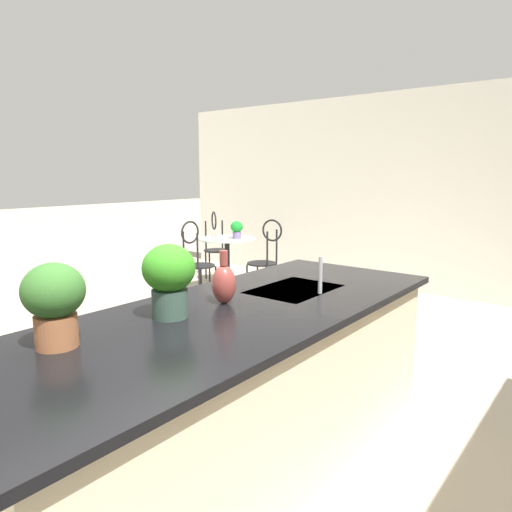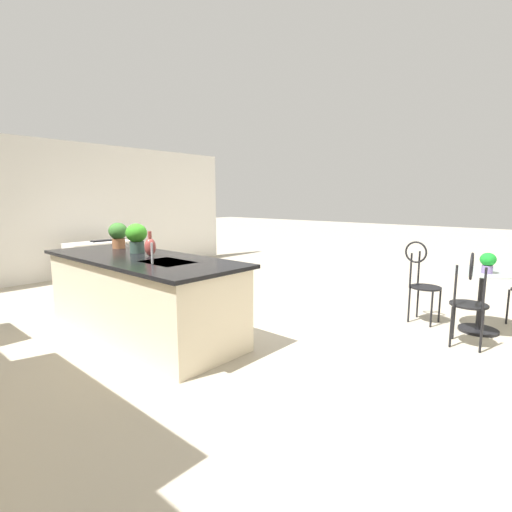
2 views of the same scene
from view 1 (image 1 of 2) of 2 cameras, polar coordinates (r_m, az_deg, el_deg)
name	(u,v)px [view 1 (image 1 of 2)]	position (r m, az deg, el deg)	size (l,w,h in m)	color
ground_plane	(173,403)	(3.54, -10.03, -17.21)	(40.00, 40.00, 0.00)	#B2A893
wall_left_window	(406,193)	(6.77, 17.78, 7.29)	(0.12, 7.80, 2.70)	silver
kitchen_island	(236,391)	(2.61, -2.47, -16.10)	(2.80, 1.06, 0.92)	beige
bistro_table	(227,259)	(6.48, -3.51, -0.39)	(0.80, 0.80, 0.74)	black
chair_near_window	(216,243)	(7.19, -4.93, 1.64)	(0.53, 0.53, 1.04)	black
chair_by_island	(266,255)	(6.05, 1.17, 0.10)	(0.43, 0.51, 1.04)	black
chair_toward_desk	(196,258)	(5.93, -7.26, -0.19)	(0.49, 0.40, 1.04)	black
sink_faucet	(320,275)	(2.75, 7.81, -2.31)	(0.02, 0.02, 0.22)	#B2B5BA
potted_plant_on_table	(237,229)	(6.38, -2.35, 3.34)	(0.17, 0.17, 0.24)	#7A669E
potted_plant_counter_near	(169,276)	(2.29, -10.51, -2.38)	(0.26, 0.26, 0.36)	#385147
potted_plant_counter_far	(54,299)	(2.04, -23.30, -4.86)	(0.25, 0.25, 0.35)	#9E603D
vase_on_counter	(224,283)	(2.53, -3.92, -3.32)	(0.13, 0.13, 0.29)	#993D38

